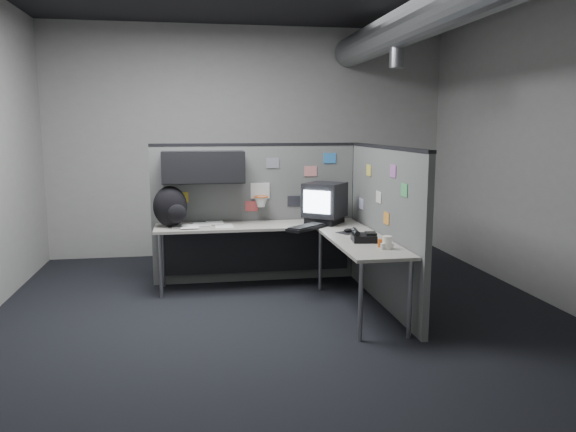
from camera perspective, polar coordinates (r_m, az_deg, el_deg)
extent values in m
cube|color=black|center=(5.57, -0.69, -10.05)|extent=(5.60, 5.60, 0.01)
cube|color=#9E9E99|center=(8.04, -3.84, 7.50)|extent=(5.60, 0.01, 3.20)
cube|color=#9E9E99|center=(2.53, 9.16, 4.01)|extent=(5.60, 0.01, 3.20)
cube|color=#9E9E99|center=(6.33, 25.39, 6.23)|extent=(0.01, 5.60, 3.20)
cylinder|color=slate|center=(5.74, 14.03, 19.17)|extent=(0.40, 5.49, 0.40)
cylinder|color=slate|center=(6.44, 11.00, 15.89)|extent=(0.16, 0.16, 0.30)
cube|color=#5C5F5D|center=(6.61, -3.18, 0.20)|extent=(2.43, 0.06, 1.60)
cube|color=black|center=(6.54, -3.24, 7.28)|extent=(2.43, 0.07, 0.03)
cube|color=black|center=(6.85, 6.73, 0.46)|extent=(0.07, 0.07, 1.60)
cube|color=black|center=(6.31, -8.59, 4.94)|extent=(0.90, 0.35, 0.35)
cube|color=black|center=(6.14, -8.56, 4.83)|extent=(0.90, 0.02, 0.33)
cube|color=silver|center=(6.54, -2.85, 2.58)|extent=(0.22, 0.02, 0.18)
torus|color=#D85914|center=(6.46, -2.76, 1.96)|extent=(0.16, 0.16, 0.01)
cone|color=white|center=(6.47, -2.75, 1.44)|extent=(0.14, 0.14, 0.11)
cube|color=gold|center=(6.51, -10.75, 1.87)|extent=(0.15, 0.01, 0.12)
cube|color=gray|center=(6.54, -1.57, 5.40)|extent=(0.15, 0.01, 0.12)
cube|color=#26262D|center=(6.62, 0.59, 1.54)|extent=(0.15, 0.01, 0.12)
cube|color=#D87F7F|center=(6.62, 2.30, 4.58)|extent=(0.15, 0.01, 0.12)
cube|color=#337FCC|center=(6.66, 4.26, 5.88)|extent=(0.15, 0.01, 0.12)
cube|color=#CC4C4C|center=(6.56, -3.71, 1.00)|extent=(0.15, 0.01, 0.12)
cube|color=#5C5F5D|center=(5.83, 9.71, -1.12)|extent=(0.06, 2.23, 1.60)
cube|color=black|center=(5.74, 9.93, 6.91)|extent=(0.07, 2.23, 0.03)
cube|color=#E5D84C|center=(6.16, 8.20, 4.62)|extent=(0.01, 0.15, 0.12)
cube|color=silver|center=(5.85, 9.19, 1.90)|extent=(0.01, 0.15, 0.12)
cube|color=#B266B2|center=(5.45, 10.62, 4.51)|extent=(0.01, 0.15, 0.12)
cube|color=silver|center=(6.44, 7.45, 1.24)|extent=(0.01, 0.15, 0.12)
cube|color=#4CB266|center=(5.18, 11.72, 2.58)|extent=(0.01, 0.15, 0.12)
cube|color=orange|center=(5.64, 9.96, -0.23)|extent=(0.01, 0.15, 0.12)
cube|color=#A09B90|center=(6.31, -2.98, -1.01)|extent=(2.30, 0.56, 0.03)
cube|color=#A09B90|center=(5.47, 7.52, -2.64)|extent=(0.56, 1.55, 0.03)
cube|color=black|center=(6.59, -3.18, -3.37)|extent=(2.18, 0.02, 0.55)
cylinder|color=gray|center=(6.14, -12.80, -4.98)|extent=(0.04, 0.04, 0.70)
cylinder|color=gray|center=(6.57, -12.60, -4.06)|extent=(0.04, 0.04, 0.70)
cylinder|color=gray|center=(6.28, 3.29, -4.45)|extent=(0.04, 0.04, 0.70)
cylinder|color=gray|center=(4.85, 7.39, -8.63)|extent=(0.04, 0.04, 0.70)
cylinder|color=gray|center=(4.99, 12.27, -8.24)|extent=(0.04, 0.04, 0.70)
cube|color=black|center=(6.40, 3.73, -0.39)|extent=(0.50, 0.51, 0.08)
cube|color=black|center=(6.36, 3.75, 1.66)|extent=(0.57, 0.57, 0.38)
cube|color=#D1E4F9|center=(6.17, 2.93, 1.43)|extent=(0.26, 0.20, 0.25)
cube|color=black|center=(6.01, 1.87, -1.22)|extent=(0.49, 0.47, 0.03)
cube|color=black|center=(6.00, 1.87, -1.01)|extent=(0.44, 0.42, 0.01)
cube|color=black|center=(5.85, 6.17, -1.67)|extent=(0.27, 0.26, 0.01)
ellipsoid|color=black|center=(5.85, 6.18, -1.45)|extent=(0.11, 0.09, 0.04)
cube|color=black|center=(5.44, 7.70, -2.20)|extent=(0.25, 0.27, 0.07)
cylinder|color=black|center=(5.43, 6.89, -1.59)|extent=(0.08, 0.23, 0.05)
cube|color=black|center=(5.43, 8.41, -1.76)|extent=(0.12, 0.14, 0.02)
cylinder|color=silver|center=(5.16, 9.86, -2.86)|extent=(0.05, 0.05, 0.07)
cylinder|color=silver|center=(5.10, 9.59, -3.06)|extent=(0.04, 0.04, 0.06)
cylinder|color=silver|center=(5.13, 10.50, -3.07)|extent=(0.04, 0.04, 0.05)
cylinder|color=#D85914|center=(5.19, 9.32, -2.74)|extent=(0.04, 0.04, 0.07)
cylinder|color=white|center=(5.12, 10.04, -2.67)|extent=(0.10, 0.10, 0.12)
cube|color=white|center=(6.25, -6.52, -1.01)|extent=(0.20, 0.28, 0.00)
cube|color=white|center=(6.38, -8.70, -0.82)|extent=(0.20, 0.28, 0.00)
cube|color=white|center=(6.28, -10.81, -1.00)|extent=(0.20, 0.28, 0.00)
cube|color=white|center=(6.43, -7.46, -0.67)|extent=(0.20, 0.28, 0.00)
cube|color=white|center=(6.21, -9.95, -1.05)|extent=(0.20, 0.28, 0.00)
cube|color=white|center=(6.39, -11.64, -0.78)|extent=(0.20, 0.28, 0.00)
ellipsoid|color=black|center=(6.27, -11.88, 0.96)|extent=(0.41, 0.33, 0.45)
ellipsoid|color=black|center=(6.14, -11.20, 0.24)|extent=(0.22, 0.15, 0.20)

